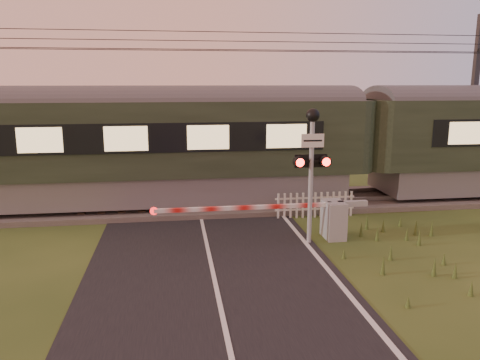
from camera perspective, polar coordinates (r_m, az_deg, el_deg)
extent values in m
plane|color=#283F18|center=(10.91, -3.13, -12.13)|extent=(160.00, 160.00, 0.00)
cube|color=black|center=(10.90, -3.13, -12.08)|extent=(6.00, 140.00, 0.02)
cube|color=#47423D|center=(17.02, -5.09, -3.08)|extent=(140.00, 3.40, 0.24)
cube|color=slate|center=(16.28, -4.96, -3.04)|extent=(140.00, 0.08, 0.14)
cube|color=slate|center=(17.67, -5.23, -1.85)|extent=(140.00, 0.08, 0.14)
cube|color=#2D2116|center=(16.99, -5.09, -2.65)|extent=(0.24, 2.20, 0.06)
cylinder|color=black|center=(16.19, -5.39, 15.58)|extent=(120.00, 0.02, 0.02)
cylinder|color=black|center=(16.79, -5.50, 15.45)|extent=(120.00, 0.02, 0.02)
cylinder|color=black|center=(16.54, -5.49, 17.59)|extent=(120.00, 0.02, 0.02)
cylinder|color=black|center=(16.51, -5.46, 16.55)|extent=(120.00, 0.02, 0.02)
cube|color=slate|center=(17.30, -21.49, -1.01)|extent=(20.07, 2.66, 1.00)
cube|color=#212D1E|center=(17.02, -21.93, 4.72)|extent=(20.91, 2.89, 2.49)
cylinder|color=#4C4C4F|center=(16.93, -22.26, 8.90)|extent=(20.91, 1.01, 1.01)
cube|color=#FFD893|center=(15.58, -23.23, 4.49)|extent=(17.98, 0.04, 0.78)
cube|color=gray|center=(13.80, 11.34, -4.76)|extent=(0.54, 0.83, 1.08)
cylinder|color=gray|center=(13.76, 10.76, -4.80)|extent=(0.12, 0.12, 1.08)
cube|color=gray|center=(13.87, 13.53, -2.81)|extent=(0.88, 0.16, 0.16)
cube|color=red|center=(13.05, 0.48, -3.39)|extent=(4.95, 0.11, 0.11)
cylinder|color=red|center=(12.92, -10.46, -3.74)|extent=(0.22, 0.04, 0.22)
cylinder|color=gray|center=(12.95, 8.61, -0.44)|extent=(0.12, 0.12, 3.41)
cube|color=white|center=(12.70, 8.85, 4.76)|extent=(0.62, 0.03, 0.36)
sphere|color=black|center=(12.69, 8.87, 7.80)|extent=(0.36, 0.36, 0.36)
cube|color=black|center=(12.83, 8.69, 2.28)|extent=(0.85, 0.07, 0.07)
cylinder|color=#FF140C|center=(12.56, 7.34, 2.12)|extent=(0.23, 0.02, 0.23)
cylinder|color=#FF140C|center=(12.78, 10.49, 2.18)|extent=(0.23, 0.02, 0.23)
cube|color=black|center=(12.88, 8.63, 2.32)|extent=(0.91, 0.02, 0.36)
cube|color=silver|center=(15.83, 9.09, -3.49)|extent=(2.71, 0.04, 0.06)
cube|color=silver|center=(15.73, 9.14, -2.16)|extent=(2.71, 0.04, 0.06)
cube|color=#2D2D30|center=(22.72, 26.53, 8.53)|extent=(0.23, 0.23, 7.21)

